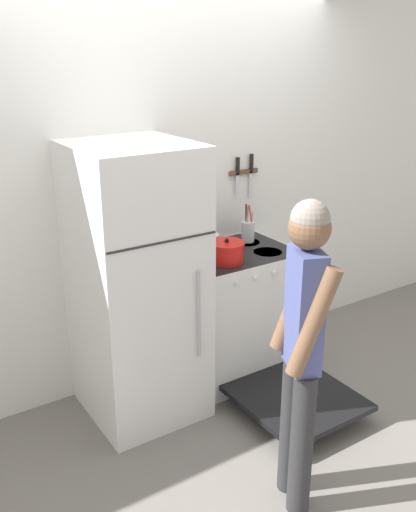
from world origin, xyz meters
name	(u,v)px	position (x,y,z in m)	size (l,w,h in m)	color
ground_plane	(178,361)	(0.00, 0.00, 0.00)	(14.00, 14.00, 0.00)	slate
wall_back	(172,193)	(0.00, 0.03, 1.27)	(10.00, 0.06, 2.55)	silver
refrigerator	(137,285)	(-0.47, -0.35, 0.85)	(0.67, 0.73, 1.70)	white
stove_range	(239,314)	(0.30, -0.34, 0.45)	(0.75, 1.33, 0.90)	white
dutch_oven_pot	(227,252)	(0.13, -0.43, 0.97)	(0.27, 0.23, 0.16)	red
tea_kettle	(207,240)	(0.14, -0.18, 0.98)	(0.20, 0.16, 0.25)	silver
utensil_jar	(248,231)	(0.49, -0.18, 0.98)	(0.09, 0.09, 0.27)	silver
person	(302,342)	(-0.19, -1.50, 0.91)	(0.34, 0.38, 1.59)	#2D2D30
wall_knife_strip	(244,171)	(0.56, -0.02, 1.37)	(0.24, 0.03, 0.32)	brown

